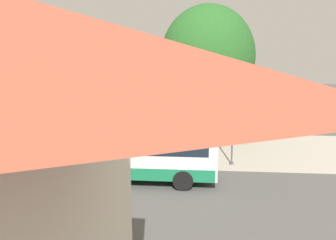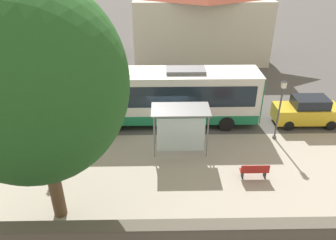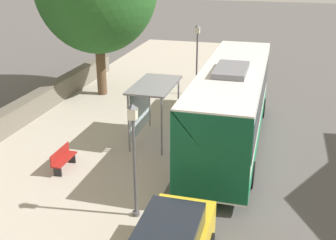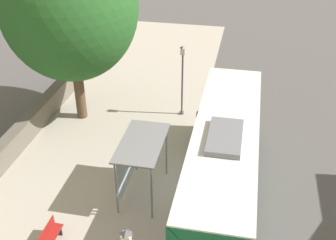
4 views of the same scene
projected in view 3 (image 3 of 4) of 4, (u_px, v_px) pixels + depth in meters
The scene contains 9 objects.
ground_plane at pixel (193, 138), 19.54m from camera, with size 120.00×120.00×0.00m, color #514F4C.
sidewalk_plaza at pixel (103, 128), 20.63m from camera, with size 9.00×44.00×0.02m.
stone_wall at pixel (29, 108), 21.37m from camera, with size 0.60×20.00×1.24m.
bus at pixel (231, 104), 18.09m from camera, with size 2.66×11.06×3.77m.
bus_shelter at pixel (151, 94), 18.54m from camera, with size 1.74×3.22×2.68m.
pedestrian at pixel (212, 91), 22.95m from camera, with size 0.34×0.22×1.66m.
bench at pixel (63, 159), 16.52m from camera, with size 0.40×1.44×0.88m.
street_lamp_near at pixel (134, 152), 12.90m from camera, with size 0.28×0.28×3.89m.
street_lamp_far at pixel (197, 54), 24.55m from camera, with size 0.28×0.28×4.17m.
Camera 3 is at (3.52, -17.53, 8.02)m, focal length 45.00 mm.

